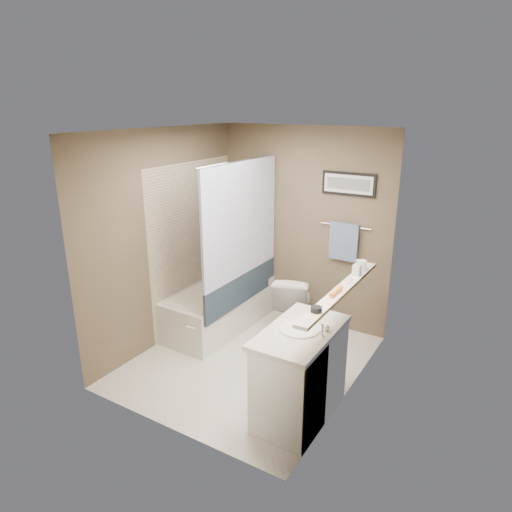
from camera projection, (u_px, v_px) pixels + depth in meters
The scene contains 32 objects.
ground at pixel (249, 361), 4.90m from camera, with size 2.50×2.50×0.00m, color silver.
ceiling at pixel (247, 132), 4.14m from camera, with size 2.20×2.50×0.04m, color white.
wall_back at pixel (302, 228), 5.51m from camera, with size 2.20×0.04×2.40m, color brown.
wall_front at pixel (164, 299), 3.52m from camera, with size 2.20×0.04×2.40m, color brown.
wall_left at pixel (166, 239), 5.05m from camera, with size 0.04×2.50×2.40m, color brown.
wall_right at pixel (353, 276), 3.99m from camera, with size 0.04×2.50×2.40m, color brown.
tile_surround at pixel (194, 245), 5.52m from camera, with size 0.02×1.55×2.00m, color beige.
curtain_rod at pixel (241, 161), 4.85m from camera, with size 0.02×0.02×1.55m, color silver.
curtain_upper at pixel (241, 220), 5.05m from camera, with size 0.03×1.45×1.28m, color white.
curtain_lower at pixel (242, 288), 5.32m from camera, with size 0.03×1.45×0.36m, color #243444.
mirror at pixel (351, 234), 3.73m from camera, with size 0.02×1.60×1.00m, color silver.
shelf at pixel (341, 291), 3.92m from camera, with size 0.12×1.60×0.03m, color silver.
towel_bar at pixel (345, 226), 5.20m from camera, with size 0.02×0.02×0.60m, color silver.
towel at pixel (344, 242), 5.24m from camera, with size 0.34×0.05×0.44m, color #8AA6C9.
art_frame at pixel (349, 184), 5.06m from camera, with size 0.62×0.03×0.26m, color black.
art_mat at pixel (348, 184), 5.05m from camera, with size 0.56×0.00×0.20m, color white.
art_image at pixel (348, 184), 5.05m from camera, with size 0.50×0.00×0.13m, color #595959.
door at pixel (222, 340), 3.30m from camera, with size 0.80×0.02×2.00m, color silver.
door_handle at pixel (190, 327), 3.51m from camera, with size 0.02×0.02×0.10m, color silver.
bathtub at pixel (219, 307), 5.60m from camera, with size 0.70×1.50×0.50m, color silver.
tub_rim at pixel (218, 289), 5.52m from camera, with size 0.56×1.36×0.02m, color white.
toilet at pixel (293, 302), 5.46m from camera, with size 0.41×0.72×0.73m, color white.
vanity at pixel (300, 376), 3.93m from camera, with size 0.50×0.90×0.80m, color white.
countertop at pixel (300, 332), 3.80m from camera, with size 0.54×0.96×0.04m, color beige.
sink_basin at pixel (299, 329), 3.80m from camera, with size 0.34×0.34×0.01m, color white.
faucet_spout at pixel (322, 330), 3.69m from camera, with size 0.02×0.02×0.10m, color silver.
faucet_knob at pixel (327, 327), 3.78m from camera, with size 0.05×0.05×0.05m, color white.
candle_bowl_near at pixel (316, 309), 3.49m from camera, with size 0.09×0.09×0.04m, color black.
hair_brush_front at pixel (336, 291), 3.82m from camera, with size 0.04×0.04×0.22m, color orange.
pink_comb at pixel (350, 281), 4.08m from camera, with size 0.03×0.16×0.01m, color pink.
glass_jar at pixel (362, 265), 4.34m from camera, with size 0.08×0.08×0.10m, color white.
soap_bottle at pixel (357, 267), 4.21m from camera, with size 0.07×0.07×0.15m, color #999999.
Camera 1 is at (2.28, -3.62, 2.64)m, focal length 32.00 mm.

